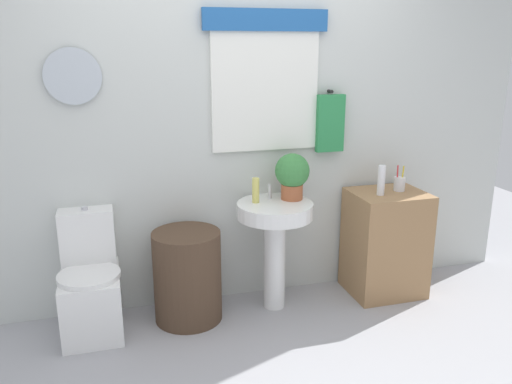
{
  "coord_description": "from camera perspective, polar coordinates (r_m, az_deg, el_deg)",
  "views": [
    {
      "loc": [
        -0.8,
        -2.29,
        1.77
      ],
      "look_at": [
        0.08,
        0.8,
        0.86
      ],
      "focal_mm": 36.28,
      "sensor_mm": 36.0,
      "label": 1
    }
  ],
  "objects": [
    {
      "name": "lotion_bottle",
      "position": [
        3.69,
        13.65,
        1.28
      ],
      "size": [
        0.05,
        0.05,
        0.21
      ],
      "primitive_type": "cylinder",
      "color": "white",
      "rests_on": "wooden_cabinet"
    },
    {
      "name": "toothbrush_cup",
      "position": [
        3.84,
        15.53,
        0.9
      ],
      "size": [
        0.08,
        0.08,
        0.19
      ],
      "color": "silver",
      "rests_on": "wooden_cabinet"
    },
    {
      "name": "pedestal_sink",
      "position": [
        3.51,
        2.08,
        -4.14
      ],
      "size": [
        0.51,
        0.51,
        0.76
      ],
      "color": "white",
      "rests_on": "ground_plane"
    },
    {
      "name": "potted_plant",
      "position": [
        3.51,
        4.02,
        2.01
      ],
      "size": [
        0.24,
        0.24,
        0.32
      ],
      "color": "#AD5B38",
      "rests_on": "pedestal_sink"
    },
    {
      "name": "back_wall",
      "position": [
        3.56,
        -2.75,
        8.27
      ],
      "size": [
        4.4,
        0.18,
        2.6
      ],
      "color": "silver",
      "rests_on": "ground_plane"
    },
    {
      "name": "wooden_cabinet",
      "position": [
        3.91,
        14.07,
        -5.45
      ],
      "size": [
        0.52,
        0.44,
        0.77
      ],
      "primitive_type": "cube",
      "color": "#9E754C",
      "rests_on": "ground_plane"
    },
    {
      "name": "ground_plane",
      "position": [
        3.0,
        2.91,
        -20.37
      ],
      "size": [
        8.0,
        8.0,
        0.0
      ],
      "primitive_type": "plane",
      "color": "#A3A3A8"
    },
    {
      "name": "laundry_hamper",
      "position": [
        3.49,
        -7.57,
        -9.16
      ],
      "size": [
        0.45,
        0.45,
        0.61
      ],
      "primitive_type": "cylinder",
      "color": "#4C3828",
      "rests_on": "ground_plane"
    },
    {
      "name": "faucet",
      "position": [
        3.55,
        1.52,
        0.09
      ],
      "size": [
        0.03,
        0.03,
        0.1
      ],
      "primitive_type": "cylinder",
      "color": "silver",
      "rests_on": "pedestal_sink"
    },
    {
      "name": "soap_bottle",
      "position": [
        3.44,
        -0.03,
        0.19
      ],
      "size": [
        0.05,
        0.05,
        0.17
      ],
      "primitive_type": "cylinder",
      "color": "#DBD166",
      "rests_on": "pedestal_sink"
    },
    {
      "name": "toilet",
      "position": [
        3.51,
        -17.74,
        -9.88
      ],
      "size": [
        0.38,
        0.51,
        0.79
      ],
      "color": "white",
      "rests_on": "ground_plane"
    }
  ]
}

